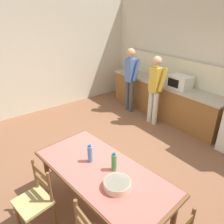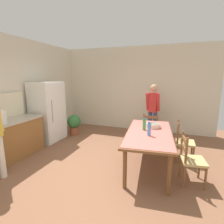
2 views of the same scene
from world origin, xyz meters
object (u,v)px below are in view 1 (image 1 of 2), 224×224
microwave (180,82)px  serving_bowl (117,184)px  dining_table (102,175)px  bottle_off_centre (114,162)px  person_at_sink (130,77)px  person_at_counter (155,87)px  bottle_near_centre (90,154)px  chair_side_near_left (36,200)px

microwave → serving_bowl: 3.45m
dining_table → serving_bowl: 0.38m
bottle_off_centre → person_at_sink: (-2.47, 2.43, 0.08)m
dining_table → bottle_off_centre: 0.25m
microwave → bottle_off_centre: (1.25, -2.93, -0.16)m
serving_bowl → dining_table: bearing=175.1°
person_at_sink → person_at_counter: (0.91, -0.02, -0.03)m
bottle_near_centre → person_at_sink: bearing=129.6°
bottle_near_centre → person_at_sink: size_ratio=0.16×
bottle_near_centre → dining_table: bearing=6.4°
person_at_sink → chair_side_near_left: bearing=-148.9°
bottle_off_centre → person_at_counter: size_ratio=0.16×
chair_side_near_left → person_at_sink: (-2.02, 3.36, 0.53)m
bottle_near_centre → person_at_sink: 3.36m
bottle_near_centre → person_at_sink: person_at_sink is taller
bottle_off_centre → person_at_counter: person_at_counter is taller
serving_bowl → person_at_counter: person_at_counter is taller
dining_table → bottle_near_centre: bottle_near_centre is taller
microwave → bottle_off_centre: 3.19m
bottle_near_centre → bottle_off_centre: (0.33, 0.15, 0.00)m
bottle_near_centre → bottle_off_centre: size_ratio=1.00×
person_at_sink → person_at_counter: size_ratio=1.03×
microwave → person_at_sink: (-1.22, -0.50, -0.08)m
microwave → dining_table: microwave is taller
bottle_off_centre → dining_table: bearing=-124.4°
bottle_off_centre → serving_bowl: bottle_off_centre is taller
dining_table → bottle_off_centre: size_ratio=7.66×
serving_bowl → person_at_counter: 3.16m
bottle_off_centre → serving_bowl: bearing=-30.2°
dining_table → serving_bowl: (0.35, -0.03, 0.13)m
microwave → person_at_sink: bearing=-157.7°
microwave → person_at_sink: person_at_sink is taller
serving_bowl → person_at_counter: size_ratio=0.19×
microwave → bottle_near_centre: bearing=-73.4°
chair_side_near_left → person_at_sink: person_at_sink is taller
dining_table → person_at_counter: bearing=120.2°
chair_side_near_left → dining_table: bearing=56.3°
microwave → person_at_counter: person_at_counter is taller
bottle_off_centre → serving_bowl: (0.27, -0.16, -0.07)m
microwave → serving_bowl: microwave is taller
serving_bowl → person_at_sink: person_at_sink is taller
dining_table → microwave: bearing=110.9°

